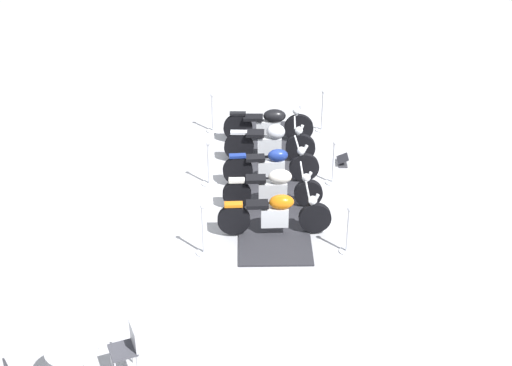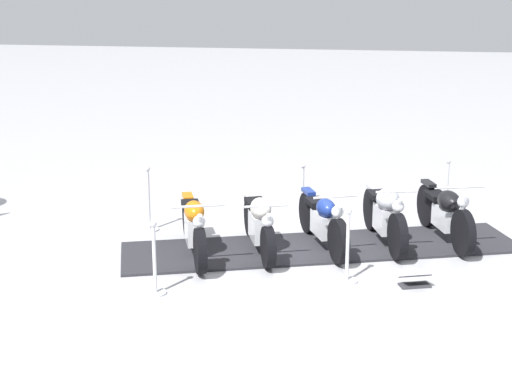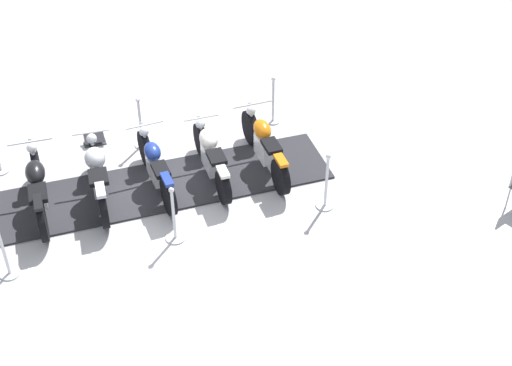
{
  "view_description": "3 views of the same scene",
  "coord_description": "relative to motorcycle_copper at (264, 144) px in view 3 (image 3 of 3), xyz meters",
  "views": [
    {
      "loc": [
        -13.72,
        -4.65,
        8.54
      ],
      "look_at": [
        -1.09,
        -0.04,
        0.62
      ],
      "focal_mm": 52.76,
      "sensor_mm": 36.0,
      "label": 1
    },
    {
      "loc": [
        1.19,
        -11.07,
        3.93
      ],
      "look_at": [
        -1.19,
        0.66,
        0.83
      ],
      "focal_mm": 52.54,
      "sensor_mm": 36.0,
      "label": 2
    },
    {
      "loc": [
        -2.27,
        10.09,
        8.25
      ],
      "look_at": [
        -1.78,
        0.67,
        0.72
      ],
      "focal_mm": 51.72,
      "sensor_mm": 36.0,
      "label": 3
    }
  ],
  "objects": [
    {
      "name": "ground_plane",
      "position": [
        1.86,
        0.74,
        -0.49
      ],
      "size": [
        80.0,
        80.0,
        0.0
      ],
      "primitive_type": "plane",
      "color": "#B2B2B7"
    },
    {
      "name": "display_platform",
      "position": [
        1.86,
        0.74,
        -0.47
      ],
      "size": [
        6.3,
        3.56,
        0.04
      ],
      "primitive_type": "cube",
      "rotation": [
        0.0,
        0.0,
        0.37
      ],
      "color": "#28282D",
      "rests_on": "ground_plane"
    },
    {
      "name": "motorcycle_copper",
      "position": [
        0.0,
        0.0,
        0.0
      ],
      "size": [
        1.1,
        2.14,
        0.95
      ],
      "rotation": [
        0.0,
        0.0,
        -1.18
      ],
      "color": "black",
      "rests_on": "display_platform"
    },
    {
      "name": "motorcycle_cream",
      "position": [
        0.94,
        0.35,
        -0.01
      ],
      "size": [
        0.97,
        2.01,
        0.89
      ],
      "rotation": [
        0.0,
        0.0,
        -1.2
      ],
      "color": "black",
      "rests_on": "display_platform"
    },
    {
      "name": "motorcycle_navy",
      "position": [
        1.87,
        0.72,
        -0.02
      ],
      "size": [
        1.06,
        1.99,
        0.97
      ],
      "rotation": [
        0.0,
        0.0,
        -1.13
      ],
      "color": "black",
      "rests_on": "display_platform"
    },
    {
      "name": "motorcycle_chrome",
      "position": [
        2.8,
        1.07,
        0.03
      ],
      "size": [
        0.87,
        2.06,
        1.01
      ],
      "rotation": [
        0.0,
        0.0,
        -1.25
      ],
      "color": "black",
      "rests_on": "display_platform"
    },
    {
      "name": "motorcycle_black",
      "position": [
        3.74,
        1.43,
        0.03
      ],
      "size": [
        0.97,
        2.11,
        1.04
      ],
      "rotation": [
        0.0,
        0.0,
        -1.23
      ],
      "color": "black",
      "rests_on": "display_platform"
    },
    {
      "name": "stanchion_right_mid",
      "position": [
        2.35,
        -0.54,
        -0.14
      ],
      "size": [
        0.32,
        0.32,
        1.06
      ],
      "color": "silver",
      "rests_on": "ground_plane"
    },
    {
      "name": "stanchion_left_front",
      "position": [
        -1.1,
        1.09,
        -0.11
      ],
      "size": [
        0.31,
        0.31,
        1.11
      ],
      "color": "silver",
      "rests_on": "ground_plane"
    },
    {
      "name": "stanchion_left_mid",
      "position": [
        1.36,
        2.03,
        -0.15
      ],
      "size": [
        0.33,
        0.33,
        1.06
      ],
      "color": "silver",
      "rests_on": "ground_plane"
    },
    {
      "name": "stanchion_left_rear",
      "position": [
        3.82,
        2.97,
        -0.15
      ],
      "size": [
        0.32,
        0.32,
        1.04
      ],
      "color": "silver",
      "rests_on": "ground_plane"
    },
    {
      "name": "stanchion_right_front",
      "position": [
        -0.11,
        -1.49,
        -0.13
      ],
      "size": [
        0.29,
        0.29,
        1.02
      ],
      "color": "silver",
      "rests_on": "ground_plane"
    },
    {
      "name": "info_placard",
      "position": [
        3.28,
        -0.54,
        -0.42
      ],
      "size": [
        0.46,
        0.37,
        0.21
      ],
      "rotation": [
        0.0,
        0.0,
        3.51
      ],
      "color": "#333338",
      "rests_on": "ground_plane"
    }
  ]
}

